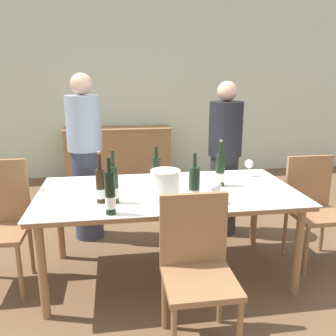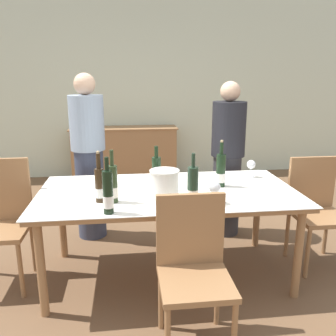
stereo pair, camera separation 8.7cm
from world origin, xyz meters
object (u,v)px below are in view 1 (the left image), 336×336
person_host (86,159)px  chair_near_front (197,261)px  wine_bottle_4 (110,194)px  wine_bottle_5 (220,171)px  sideboard_cabinet (118,154)px  wine_glass_0 (216,187)px  person_guest_left (224,160)px  wine_bottle_1 (114,185)px  wine_glass_2 (162,172)px  wine_bottle_2 (194,187)px  chair_right_end (313,202)px  wine_bottle_0 (156,174)px  dining_table (168,198)px  wine_glass_1 (249,164)px  wine_bottle_3 (100,186)px  ice_bucket (165,184)px

person_host → chair_near_front: bearing=-64.8°
wine_bottle_4 → wine_bottle_5: wine_bottle_5 is taller
sideboard_cabinet → wine_bottle_5: 2.98m
wine_glass_0 → person_guest_left: bearing=69.4°
wine_bottle_1 → wine_glass_2: wine_bottle_1 is taller
wine_bottle_2 → chair_right_end: 1.28m
wine_bottle_0 → person_host: size_ratio=0.21×
wine_bottle_5 → chair_near_front: bearing=-115.0°
wine_bottle_2 → person_host: (-0.81, 1.19, -0.05)m
sideboard_cabinet → wine_glass_2: wine_glass_2 is taller
dining_table → wine_glass_2: size_ratio=13.51×
dining_table → person_guest_left: bearing=47.3°
wine_glass_1 → chair_near_front: (-0.70, -1.02, -0.32)m
wine_bottle_4 → wine_glass_2: wine_bottle_4 is taller
dining_table → wine_bottle_1: (-0.41, -0.22, 0.19)m
wine_bottle_4 → person_host: (-0.24, 1.27, -0.05)m
person_guest_left → dining_table: bearing=-132.7°
wine_glass_0 → person_guest_left: (0.40, 1.07, -0.07)m
wine_bottle_4 → wine_bottle_1: bearing=83.6°
wine_bottle_2 → person_host: size_ratio=0.23×
sideboard_cabinet → chair_near_front: chair_near_front is taller
wine_bottle_2 → chair_right_end: size_ratio=0.40×
sideboard_cabinet → wine_glass_2: (0.32, -2.73, 0.42)m
wine_bottle_5 → chair_near_front: 0.94m
wine_glass_2 → wine_glass_0: bearing=-57.8°
wine_bottle_2 → wine_bottle_3: bearing=167.1°
chair_near_front → person_host: 1.77m
wine_bottle_0 → wine_glass_2: 0.15m
wine_glass_1 → chair_right_end: size_ratio=0.17×
ice_bucket → person_host: size_ratio=0.13×
wine_glass_2 → wine_bottle_4: bearing=-125.1°
person_guest_left → chair_near_front: bearing=-112.9°
wine_glass_2 → person_host: (-0.66, 0.68, -0.02)m
chair_near_front → person_guest_left: size_ratio=0.59×
wine_glass_0 → wine_glass_1: bearing=51.8°
dining_table → wine_bottle_1: size_ratio=5.30×
wine_bottle_3 → wine_glass_0: size_ratio=2.28×
wine_bottle_1 → wine_bottle_2: 0.56m
sideboard_cabinet → wine_bottle_1: bearing=-91.3°
wine_bottle_4 → wine_glass_2: size_ratio=2.54×
chair_right_end → person_guest_left: size_ratio=0.59×
wine_bottle_2 → wine_bottle_4: 0.57m
sideboard_cabinet → wine_bottle_2: bearing=-81.7°
wine_glass_0 → chair_near_front: (-0.22, -0.41, -0.32)m
wine_bottle_0 → wine_bottle_1: (-0.33, -0.25, 0.00)m
dining_table → wine_glass_1: (0.77, 0.29, 0.17)m
wine_glass_2 → sideboard_cabinet: bearing=96.7°
wine_glass_1 → person_guest_left: bearing=99.6°
sideboard_cabinet → chair_right_end: bearing=-59.8°
wine_bottle_1 → wine_glass_0: 0.71m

